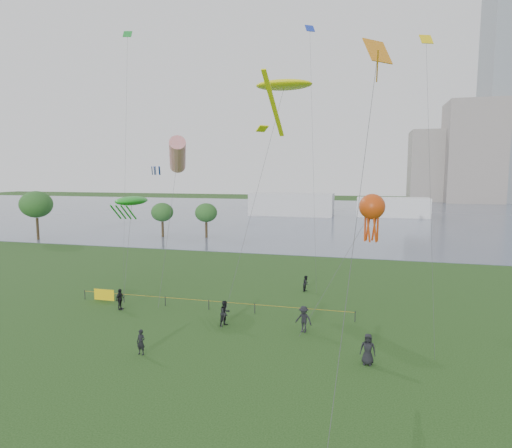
# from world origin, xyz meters

# --- Properties ---
(ground_plane) EXTENTS (400.00, 400.00, 0.00)m
(ground_plane) POSITION_xyz_m (0.00, 0.00, 0.00)
(ground_plane) COLOR #173611
(lake) EXTENTS (400.00, 120.00, 0.08)m
(lake) POSITION_xyz_m (0.00, 100.00, 0.02)
(lake) COLOR slate
(lake) RESTS_ON ground_plane
(building_mid) EXTENTS (20.00, 20.00, 38.00)m
(building_mid) POSITION_xyz_m (46.00, 162.00, 19.00)
(building_mid) COLOR gray
(building_mid) RESTS_ON ground_plane
(building_low) EXTENTS (16.00, 18.00, 28.00)m
(building_low) POSITION_xyz_m (32.00, 168.00, 14.00)
(building_low) COLOR gray
(building_low) RESTS_ON ground_plane
(pavilion_left) EXTENTS (22.00, 8.00, 6.00)m
(pavilion_left) POSITION_xyz_m (-12.00, 95.00, 3.00)
(pavilion_left) COLOR silver
(pavilion_left) RESTS_ON ground_plane
(pavilion_right) EXTENTS (18.00, 7.00, 5.00)m
(pavilion_right) POSITION_xyz_m (14.00, 98.00, 2.50)
(pavilion_right) COLOR white
(pavilion_right) RESTS_ON ground_plane
(trees) EXTENTS (31.78, 13.87, 8.35)m
(trees) POSITION_xyz_m (-36.76, 46.85, 5.35)
(trees) COLOR #352918
(trees) RESTS_ON ground_plane
(fence) EXTENTS (24.07, 0.07, 1.05)m
(fence) POSITION_xyz_m (-11.49, 14.95, 0.55)
(fence) COLOR black
(fence) RESTS_ON ground_plane
(spectator_a) EXTENTS (1.07, 1.16, 1.92)m
(spectator_a) POSITION_xyz_m (-2.83, 11.68, 0.96)
(spectator_a) COLOR black
(spectator_a) RESTS_ON ground_plane
(spectator_b) EXTENTS (1.40, 1.04, 1.93)m
(spectator_b) POSITION_xyz_m (3.07, 11.84, 0.96)
(spectator_b) COLOR black
(spectator_b) RESTS_ON ground_plane
(spectator_c) EXTENTS (0.48, 1.06, 1.78)m
(spectator_c) POSITION_xyz_m (-12.61, 13.09, 0.89)
(spectator_c) COLOR black
(spectator_c) RESTS_ON ground_plane
(spectator_d) EXTENTS (0.96, 0.67, 1.89)m
(spectator_d) POSITION_xyz_m (7.54, 7.60, 0.95)
(spectator_d) COLOR black
(spectator_d) RESTS_ON ground_plane
(spectator_f) EXTENTS (0.63, 0.46, 1.62)m
(spectator_f) POSITION_xyz_m (-6.35, 5.46, 0.81)
(spectator_f) COLOR black
(spectator_f) RESTS_ON ground_plane
(spectator_g) EXTENTS (0.73, 0.86, 1.55)m
(spectator_g) POSITION_xyz_m (1.79, 22.54, 0.78)
(spectator_g) COLOR black
(spectator_g) RESTS_ON ground_plane
(kite_stingray) EXTENTS (5.34, 10.69, 19.42)m
(kite_stingray) POSITION_xyz_m (-0.04, 19.77, 18.95)
(kite_stingray) COLOR #3F3F42
(kite_windsock) EXTENTS (4.16, 10.78, 15.09)m
(kite_windsock) POSITION_xyz_m (-11.44, 22.55, 13.24)
(kite_windsock) COLOR #3F3F42
(kite_creature) EXTENTS (4.25, 9.36, 9.15)m
(kite_creature) POSITION_xyz_m (-15.23, 19.90, 8.67)
(kite_creature) COLOR #3F3F42
(kite_octopus) EXTENTS (5.86, 8.52, 9.75)m
(kite_octopus) POSITION_xyz_m (7.68, 18.43, 8.60)
(kite_octopus) COLOR #3F3F42
(kite_delta) EXTENTS (2.47, 10.55, 18.72)m
(kite_delta) POSITION_xyz_m (7.47, 6.82, 17.21)
(kite_delta) COLOR #3F3F42
(small_kites) EXTENTS (29.94, 10.78, 5.79)m
(small_kites) POSITION_xyz_m (-1.86, 22.62, 24.28)
(small_kites) COLOR #198C2D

